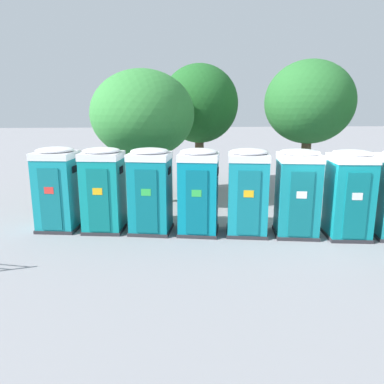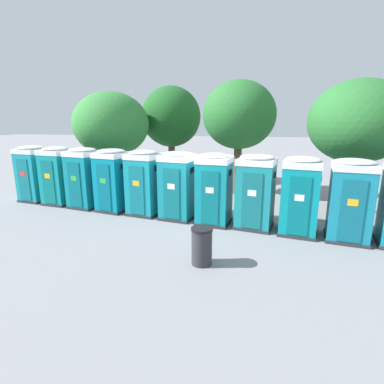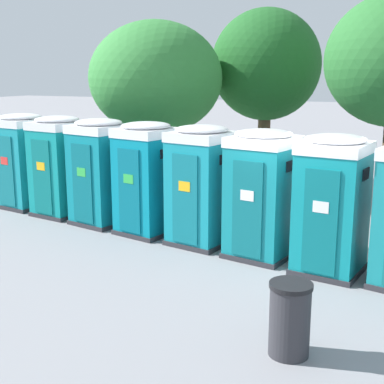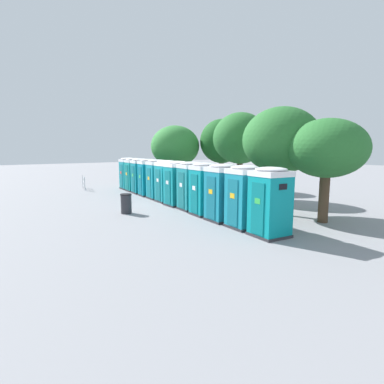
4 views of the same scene
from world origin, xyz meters
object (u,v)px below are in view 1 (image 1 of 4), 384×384
Objects in this scene: street_tree_0 at (143,114)px; portapotty_2 at (151,190)px; street_tree_4 at (200,104)px; portapotty_5 at (297,193)px; portapotty_0 at (58,188)px; portapotty_4 at (248,192)px; portapotty_3 at (199,191)px; street_tree_3 at (309,103)px; portapotty_6 at (349,194)px; portapotty_1 at (104,189)px.

portapotty_2 is at bearing -84.90° from street_tree_0.
street_tree_4 is at bearing 49.06° from street_tree_0.
portapotty_5 is 0.50× the size of street_tree_0.
portapotty_0 is 1.00× the size of portapotty_4.
street_tree_3 reaches higher than portapotty_3.
portapotty_3 is at bearing -140.41° from street_tree_3.
portapotty_5 is 1.44m from portapotty_6.
portapotty_5 is at bearing -9.58° from portapotty_0.
street_tree_3 is at bearing 19.61° from portapotty_0.
portapotty_3 is 0.46× the size of street_tree_3.
portapotty_2 is 5.75m from portapotty_6.
portapotty_4 is (4.26, -0.68, -0.00)m from portapotty_1.
street_tree_4 is (-3.53, 7.22, 2.53)m from portapotty_6.
portapotty_0 and portapotty_2 have the same top height.
street_tree_4 is (2.44, 2.81, 0.38)m from street_tree_0.
portapotty_1 is at bearing 170.24° from portapotty_3.
street_tree_0 is (-1.72, 3.65, 2.15)m from portapotty_3.
portapotty_6 is at bearing -10.11° from portapotty_3.
portapotty_1 is at bearing 170.16° from portapotty_2.
portapotty_4 is 5.95m from street_tree_3.
portapotty_2 is (1.42, -0.25, -0.00)m from portapotty_1.
street_tree_4 is at bearing 59.30° from portapotty_1.
street_tree_0 is at bearing 49.04° from portapotty_0.
portapotty_0 is 1.00× the size of portapotty_6.
portapotty_5 is at bearing -9.38° from portapotty_1.
portapotty_6 is 7.72m from street_tree_0.
portapotty_0 is at bearing 169.89° from portapotty_2.
portapotty_4 is 1.44m from portapotty_5.
portapotty_2 is at bearing 170.77° from portapotty_5.
street_tree_3 is at bearing -31.49° from street_tree_4.
portapotty_0 is 0.46× the size of street_tree_3.
street_tree_0 is at bearing 115.22° from portapotty_3.
portapotty_3 is at bearing 169.89° from portapotty_6.
portapotty_1 is at bearing -109.33° from street_tree_0.
portapotty_3 is 4.31m from portapotty_6.
street_tree_3 is 0.99× the size of street_tree_4.
portapotty_0 is 1.00× the size of portapotty_2.
portapotty_5 is (1.41, -0.25, -0.00)m from portapotty_4.
portapotty_0 is 1.00× the size of portapotty_5.
portapotty_5 is 5.48m from street_tree_3.
street_tree_4 reaches higher than street_tree_0.
street_tree_3 reaches higher than portapotty_6.
portapotty_3 is (2.83, -0.49, 0.00)m from portapotty_1.
portapotty_1 is 8.77m from street_tree_3.
portapotty_0 is at bearing 170.42° from portapotty_5.
portapotty_5 is 7.66m from street_tree_4.
portapotty_0 and portapotty_5 have the same top height.
street_tree_0 is 0.91× the size of street_tree_4.
portapotty_3 is 2.87m from portapotty_5.
portapotty_6 is at bearing -11.25° from portapotty_4.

